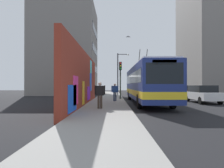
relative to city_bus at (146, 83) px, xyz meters
name	(u,v)px	position (x,y,z in m)	size (l,w,h in m)	color
ground_plane	(124,101)	(1.96, 1.80, -1.82)	(80.00, 80.00, 0.00)	black
sidewalk_slab	(108,101)	(1.96, 3.40, -1.74)	(48.00, 3.20, 0.15)	gray
graffiti_wall	(84,79)	(-2.16, 5.15, 0.24)	(13.77, 0.32, 4.13)	maroon
building_far_left	(66,51)	(15.33, 11.00, 5.61)	(9.52, 9.93, 14.86)	gray
building_far_right	(207,39)	(19.71, -15.20, 8.81)	(12.57, 7.77, 21.26)	gray
city_bus	(146,83)	(0.00, 0.00, 0.00)	(12.21, 2.54, 5.05)	navy
parked_car_white	(202,94)	(0.42, -5.20, -0.98)	(4.21, 1.83, 1.58)	white
parked_car_red	(178,91)	(6.80, -5.20, -0.98)	(4.29, 1.93, 1.58)	#B21E19
pedestrian_at_curb	(115,91)	(0.54, 2.75, -0.74)	(0.22, 0.65, 1.59)	#2D3F59
pedestrian_near_wall	(100,93)	(-4.93, 3.72, -0.71)	(0.22, 0.66, 1.64)	#3F3326
traffic_light	(120,74)	(3.11, 2.15, 0.98)	(0.49, 0.28, 3.92)	#2D382D
street_lamp	(119,71)	(10.75, 2.04, 1.88)	(0.44, 1.76, 6.13)	#4C4C51
flying_pigeons	(119,14)	(1.14, 2.33, 6.54)	(10.33, 2.99, 1.85)	slate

